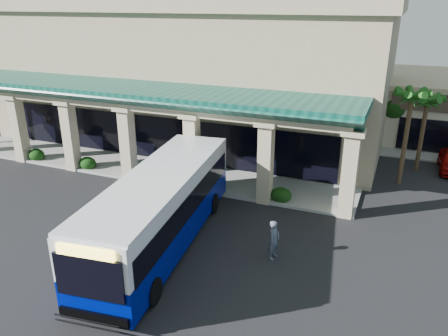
% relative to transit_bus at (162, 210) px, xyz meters
% --- Properties ---
extents(ground, '(110.00, 110.00, 0.00)m').
position_rel_transit_bus_xyz_m(ground, '(1.49, 1.00, -1.77)').
color(ground, black).
extents(main_building, '(30.80, 14.80, 11.35)m').
position_rel_transit_bus_xyz_m(main_building, '(-6.51, 17.00, 3.90)').
color(main_building, tan).
rests_on(main_building, ground).
extents(arcade, '(30.00, 6.20, 5.70)m').
position_rel_transit_bus_xyz_m(arcade, '(-6.51, 7.80, 1.08)').
color(arcade, '#0A4137').
rests_on(arcade, ground).
extents(palm_0, '(2.40, 2.40, 6.60)m').
position_rel_transit_bus_xyz_m(palm_0, '(9.99, 12.00, 1.53)').
color(palm_0, '#1A5115').
rests_on(palm_0, ground).
extents(palm_1, '(2.40, 2.40, 5.80)m').
position_rel_transit_bus_xyz_m(palm_1, '(10.99, 15.00, 1.13)').
color(palm_1, '#1A5115').
rests_on(palm_1, ground).
extents(broadleaf_tree, '(2.60, 2.60, 4.81)m').
position_rel_transit_bus_xyz_m(broadleaf_tree, '(8.99, 20.00, 0.63)').
color(broadleaf_tree, black).
rests_on(broadleaf_tree, ground).
extents(transit_bus, '(4.53, 12.97, 3.55)m').
position_rel_transit_bus_xyz_m(transit_bus, '(0.00, 0.00, 0.00)').
color(transit_bus, '#000D8A').
rests_on(transit_bus, ground).
extents(pedestrian, '(0.55, 0.73, 1.81)m').
position_rel_transit_bus_xyz_m(pedestrian, '(5.13, 0.83, -0.87)').
color(pedestrian, '#4F5A69').
rests_on(pedestrian, ground).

